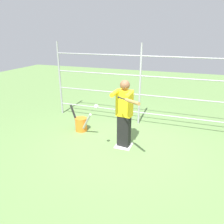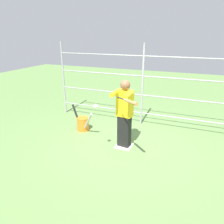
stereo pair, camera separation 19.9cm
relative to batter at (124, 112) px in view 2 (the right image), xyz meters
name	(u,v)px [view 2 (the right image)]	position (x,y,z in m)	size (l,w,h in m)	color
ground_plane	(124,146)	(0.00, -0.02, -0.93)	(24.00, 24.00, 0.00)	#608447
home_plate	(124,146)	(0.00, -0.02, -0.92)	(0.40, 0.40, 0.02)	white
fence_backstop	(142,86)	(0.00, -1.62, 0.32)	(5.70, 0.06, 2.49)	#939399
batter	(124,112)	(0.00, 0.00, 0.00)	(0.44, 0.61, 1.72)	black
baseball_bat_swinging	(129,101)	(-0.36, 0.82, 0.56)	(0.64, 0.66, 0.15)	black
softball_in_flight	(96,106)	(0.45, 0.64, 0.30)	(0.10, 0.10, 0.10)	white
bat_bucket	(83,123)	(1.46, -0.48, -0.71)	(0.88, 0.62, 0.78)	orange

